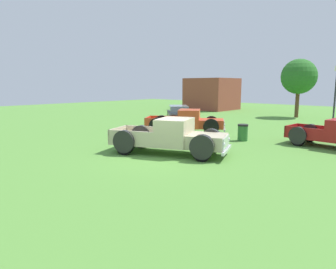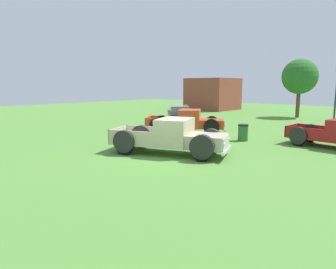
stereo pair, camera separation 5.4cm
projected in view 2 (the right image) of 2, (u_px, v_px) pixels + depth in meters
ground_plane at (164, 157)px, 13.61m from camera, size 80.00×80.00×0.00m
pickup_truck_foreground at (176, 137)px, 14.01m from camera, size 5.72×3.78×1.65m
pickup_truck_behind_right at (191, 122)px, 20.08m from camera, size 5.28×4.31×1.57m
sedan_distant_a at (179, 114)px, 25.72m from camera, size 4.27×4.31×1.44m
lamp_post_near at (336, 96)px, 21.20m from camera, size 0.36×0.36×4.52m
trash_can at (243, 132)px, 17.45m from camera, size 0.59×0.59×0.95m
oak_tree_east at (300, 77)px, 29.44m from camera, size 3.35×3.35×5.63m
brick_pavilion at (213, 94)px, 39.45m from camera, size 5.41×5.40×3.98m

